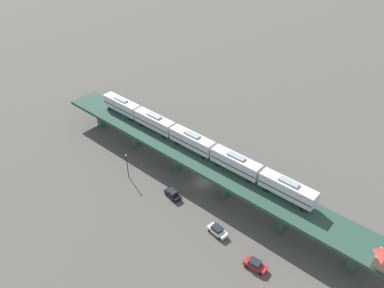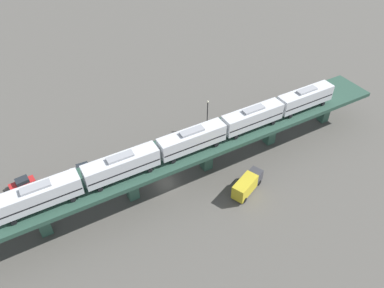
{
  "view_description": "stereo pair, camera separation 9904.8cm",
  "coord_description": "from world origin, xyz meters",
  "px_view_note": "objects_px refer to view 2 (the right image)",
  "views": [
    {
      "loc": [
        47.66,
        47.76,
        60.54
      ],
      "look_at": [
        -0.89,
        -4.71,
        8.54
      ],
      "focal_mm": 35.0,
      "sensor_mm": 36.0,
      "label": 1
    },
    {
      "loc": [
        -44.99,
        14.42,
        49.9
      ],
      "look_at": [
        -0.89,
        -4.71,
        8.54
      ],
      "focal_mm": 35.0,
      "sensor_mm": 36.0,
      "label": 2
    }
  ],
  "objects_px": {
    "street_car_black": "(157,150)",
    "street_car_red": "(22,183)",
    "subway_train": "(192,139)",
    "delivery_truck": "(247,184)",
    "street_car_white": "(83,169)",
    "street_lamp": "(207,112)"
  },
  "relations": [
    {
      "from": "subway_train",
      "to": "street_car_red",
      "type": "height_order",
      "value": "subway_train"
    },
    {
      "from": "street_car_white",
      "to": "street_car_red",
      "type": "relative_size",
      "value": 0.95
    },
    {
      "from": "street_car_black",
      "to": "delivery_truck",
      "type": "height_order",
      "value": "delivery_truck"
    },
    {
      "from": "subway_train",
      "to": "street_lamp",
      "type": "relative_size",
      "value": 8.98
    },
    {
      "from": "street_car_black",
      "to": "street_car_red",
      "type": "distance_m",
      "value": 25.12
    },
    {
      "from": "street_car_black",
      "to": "street_lamp",
      "type": "relative_size",
      "value": 0.65
    },
    {
      "from": "street_car_black",
      "to": "street_car_red",
      "type": "height_order",
      "value": "same"
    },
    {
      "from": "subway_train",
      "to": "street_car_white",
      "type": "height_order",
      "value": "subway_train"
    },
    {
      "from": "street_car_black",
      "to": "street_lamp",
      "type": "height_order",
      "value": "street_lamp"
    },
    {
      "from": "delivery_truck",
      "to": "street_car_red",
      "type": "bearing_deg",
      "value": 65.1
    },
    {
      "from": "subway_train",
      "to": "street_car_black",
      "type": "height_order",
      "value": "subway_train"
    },
    {
      "from": "delivery_truck",
      "to": "street_lamp",
      "type": "height_order",
      "value": "street_lamp"
    },
    {
      "from": "delivery_truck",
      "to": "street_lamp",
      "type": "bearing_deg",
      "value": -3.86
    },
    {
      "from": "delivery_truck",
      "to": "street_lamp",
      "type": "xyz_separation_m",
      "value": [
        19.34,
        -1.31,
        2.35
      ]
    },
    {
      "from": "subway_train",
      "to": "street_car_red",
      "type": "relative_size",
      "value": 13.33
    },
    {
      "from": "street_car_black",
      "to": "street_lamp",
      "type": "bearing_deg",
      "value": -74.84
    },
    {
      "from": "subway_train",
      "to": "street_car_black",
      "type": "bearing_deg",
      "value": 20.85
    },
    {
      "from": "street_car_red",
      "to": "delivery_truck",
      "type": "xyz_separation_m",
      "value": [
        -16.9,
        -36.42,
        0.82
      ]
    },
    {
      "from": "subway_train",
      "to": "street_car_white",
      "type": "bearing_deg",
      "value": 61.99
    },
    {
      "from": "street_car_white",
      "to": "street_car_red",
      "type": "height_order",
      "value": "same"
    },
    {
      "from": "street_car_red",
      "to": "street_car_white",
      "type": "bearing_deg",
      "value": -93.96
    },
    {
      "from": "subway_train",
      "to": "delivery_truck",
      "type": "distance_m",
      "value": 12.82
    }
  ]
}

